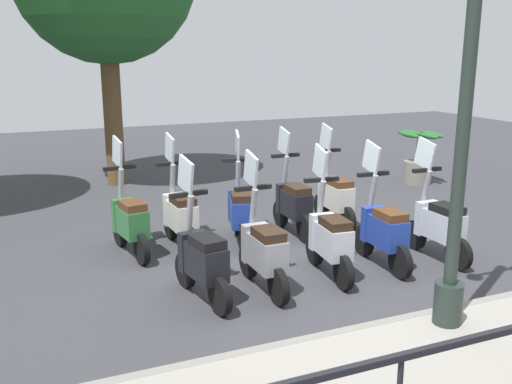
{
  "coord_description": "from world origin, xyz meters",
  "views": [
    {
      "loc": [
        -6.21,
        3.22,
        2.64
      ],
      "look_at": [
        0.2,
        0.5,
        0.9
      ],
      "focal_mm": 40.0,
      "sensor_mm": 36.0,
      "label": 1
    }
  ],
  "objects_px": {
    "scooter_near_3": "(263,250)",
    "scooter_far_1": "(293,202)",
    "scooter_far_3": "(180,214)",
    "scooter_far_4": "(130,220)",
    "scooter_near_0": "(438,223)",
    "scooter_far_2": "(240,210)",
    "scooter_near_2": "(329,238)",
    "lamp_post_near": "(464,122)",
    "scooter_near_4": "(201,258)",
    "scooter_far_0": "(335,195)",
    "potted_palm": "(418,162)",
    "scooter_near_1": "(383,230)"
  },
  "relations": [
    {
      "from": "scooter_near_3",
      "to": "scooter_near_0",
      "type": "bearing_deg",
      "value": -89.69
    },
    {
      "from": "potted_palm",
      "to": "scooter_near_0",
      "type": "bearing_deg",
      "value": 144.73
    },
    {
      "from": "scooter_near_0",
      "to": "scooter_far_0",
      "type": "distance_m",
      "value": 1.83
    },
    {
      "from": "scooter_near_3",
      "to": "scooter_far_4",
      "type": "relative_size",
      "value": 1.0
    },
    {
      "from": "scooter_near_0",
      "to": "scooter_far_2",
      "type": "xyz_separation_m",
      "value": [
        1.58,
        2.1,
        0.0
      ]
    },
    {
      "from": "scooter_near_0",
      "to": "scooter_far_0",
      "type": "bearing_deg",
      "value": 13.95
    },
    {
      "from": "scooter_near_0",
      "to": "scooter_far_3",
      "type": "bearing_deg",
      "value": 58.76
    },
    {
      "from": "lamp_post_near",
      "to": "scooter_near_0",
      "type": "xyz_separation_m",
      "value": [
        1.71,
        -1.31,
        -1.55
      ]
    },
    {
      "from": "scooter_far_3",
      "to": "lamp_post_near",
      "type": "bearing_deg",
      "value": -157.9
    },
    {
      "from": "scooter_near_2",
      "to": "scooter_far_4",
      "type": "xyz_separation_m",
      "value": [
        1.66,
        2.03,
        0.0
      ]
    },
    {
      "from": "scooter_near_4",
      "to": "scooter_far_4",
      "type": "height_order",
      "value": "same"
    },
    {
      "from": "lamp_post_near",
      "to": "scooter_far_3",
      "type": "height_order",
      "value": "lamp_post_near"
    },
    {
      "from": "scooter_near_4",
      "to": "scooter_far_2",
      "type": "bearing_deg",
      "value": -42.59
    },
    {
      "from": "scooter_far_4",
      "to": "scooter_near_0",
      "type": "bearing_deg",
      "value": -123.76
    },
    {
      "from": "scooter_near_2",
      "to": "scooter_far_3",
      "type": "distance_m",
      "value": 2.15
    },
    {
      "from": "lamp_post_near",
      "to": "scooter_near_3",
      "type": "relative_size",
      "value": 2.76
    },
    {
      "from": "scooter_far_3",
      "to": "scooter_far_0",
      "type": "bearing_deg",
      "value": -91.75
    },
    {
      "from": "scooter_far_4",
      "to": "scooter_far_3",
      "type": "bearing_deg",
      "value": -97.95
    },
    {
      "from": "scooter_near_0",
      "to": "scooter_far_4",
      "type": "xyz_separation_m",
      "value": [
        1.69,
        3.61,
        0.0
      ]
    },
    {
      "from": "scooter_near_4",
      "to": "scooter_near_0",
      "type": "bearing_deg",
      "value": -98.42
    },
    {
      "from": "scooter_far_0",
      "to": "scooter_far_2",
      "type": "height_order",
      "value": "same"
    },
    {
      "from": "scooter_near_0",
      "to": "scooter_far_0",
      "type": "height_order",
      "value": "same"
    },
    {
      "from": "potted_palm",
      "to": "scooter_near_3",
      "type": "height_order",
      "value": "scooter_near_3"
    },
    {
      "from": "scooter_near_1",
      "to": "scooter_far_3",
      "type": "xyz_separation_m",
      "value": [
        1.64,
        2.13,
        0.0
      ]
    },
    {
      "from": "potted_palm",
      "to": "scooter_near_1",
      "type": "relative_size",
      "value": 0.69
    },
    {
      "from": "scooter_far_3",
      "to": "scooter_far_4",
      "type": "bearing_deg",
      "value": 87.38
    },
    {
      "from": "scooter_near_0",
      "to": "scooter_far_2",
      "type": "bearing_deg",
      "value": 51.99
    },
    {
      "from": "lamp_post_near",
      "to": "scooter_far_4",
      "type": "distance_m",
      "value": 4.38
    },
    {
      "from": "scooter_near_1",
      "to": "scooter_far_1",
      "type": "distance_m",
      "value": 1.65
    },
    {
      "from": "scooter_near_1",
      "to": "scooter_near_3",
      "type": "height_order",
      "value": "same"
    },
    {
      "from": "scooter_near_0",
      "to": "lamp_post_near",
      "type": "bearing_deg",
      "value": 141.31
    },
    {
      "from": "scooter_near_4",
      "to": "scooter_far_2",
      "type": "relative_size",
      "value": 1.0
    },
    {
      "from": "lamp_post_near",
      "to": "scooter_near_1",
      "type": "height_order",
      "value": "lamp_post_near"
    },
    {
      "from": "scooter_near_0",
      "to": "scooter_near_1",
      "type": "xyz_separation_m",
      "value": [
        0.06,
        0.81,
        0.0
      ]
    },
    {
      "from": "potted_palm",
      "to": "scooter_far_2",
      "type": "bearing_deg",
      "value": 113.66
    },
    {
      "from": "scooter_far_0",
      "to": "scooter_far_3",
      "type": "relative_size",
      "value": 1.0
    },
    {
      "from": "scooter_near_0",
      "to": "scooter_near_3",
      "type": "xyz_separation_m",
      "value": [
        -0.04,
        2.46,
        0.0
      ]
    },
    {
      "from": "lamp_post_near",
      "to": "scooter_near_3",
      "type": "height_order",
      "value": "lamp_post_near"
    },
    {
      "from": "potted_palm",
      "to": "scooter_near_3",
      "type": "bearing_deg",
      "value": 126.05
    },
    {
      "from": "lamp_post_near",
      "to": "scooter_near_2",
      "type": "distance_m",
      "value": 2.34
    },
    {
      "from": "scooter_near_3",
      "to": "scooter_near_4",
      "type": "relative_size",
      "value": 1.0
    },
    {
      "from": "scooter_near_3",
      "to": "scooter_far_1",
      "type": "height_order",
      "value": "same"
    },
    {
      "from": "scooter_near_3",
      "to": "scooter_far_1",
      "type": "xyz_separation_m",
      "value": [
        1.68,
        -1.21,
        0.0
      ]
    },
    {
      "from": "scooter_near_4",
      "to": "scooter_far_1",
      "type": "distance_m",
      "value": 2.55
    },
    {
      "from": "scooter_far_2",
      "to": "scooter_far_4",
      "type": "distance_m",
      "value": 1.51
    },
    {
      "from": "scooter_near_3",
      "to": "scooter_near_4",
      "type": "xyz_separation_m",
      "value": [
        0.01,
        0.71,
        0.0
      ]
    },
    {
      "from": "scooter_near_2",
      "to": "scooter_far_2",
      "type": "relative_size",
      "value": 1.0
    },
    {
      "from": "scooter_near_3",
      "to": "scooter_far_3",
      "type": "xyz_separation_m",
      "value": [
        1.73,
        0.47,
        0.0
      ]
    },
    {
      "from": "scooter_far_3",
      "to": "scooter_near_3",
      "type": "bearing_deg",
      "value": -168.24
    },
    {
      "from": "scooter_near_4",
      "to": "scooter_far_4",
      "type": "xyz_separation_m",
      "value": [
        1.71,
        0.44,
        0.0
      ]
    }
  ]
}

